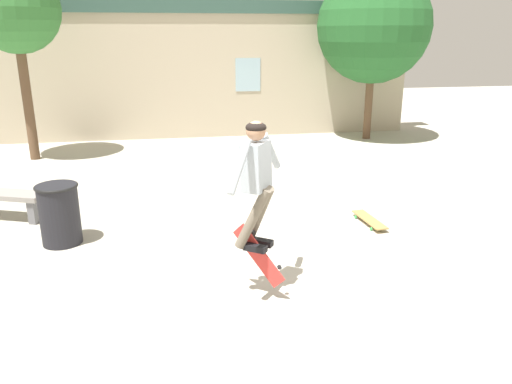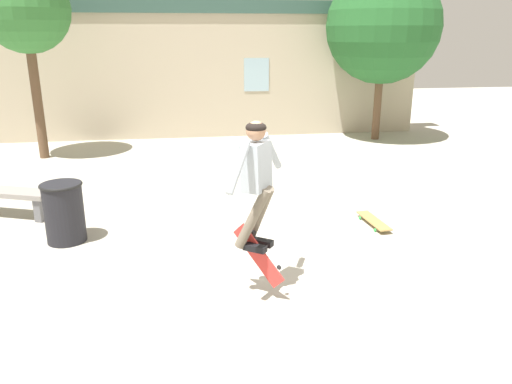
{
  "view_description": "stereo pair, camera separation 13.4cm",
  "coord_description": "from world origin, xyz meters",
  "px_view_note": "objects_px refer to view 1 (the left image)",
  "views": [
    {
      "loc": [
        -1.1,
        -5.22,
        2.87
      ],
      "look_at": [
        -0.19,
        -0.16,
        1.21
      ],
      "focal_mm": 35.0,
      "sensor_mm": 36.0,
      "label": 1
    },
    {
      "loc": [
        -0.97,
        -5.24,
        2.87
      ],
      "look_at": [
        -0.19,
        -0.16,
        1.21
      ],
      "focal_mm": 35.0,
      "sensor_mm": 36.0,
      "label": 2
    }
  ],
  "objects_px": {
    "tree_right": "(374,26)",
    "skateboard_resting": "(370,220)",
    "tree_left": "(15,10)",
    "trash_bin": "(59,213)",
    "skateboard_flipping": "(259,255)",
    "skater": "(256,174)"
  },
  "relations": [
    {
      "from": "tree_right",
      "to": "skateboard_resting",
      "type": "relative_size",
      "value": 5.21
    },
    {
      "from": "tree_right",
      "to": "tree_left",
      "type": "xyz_separation_m",
      "value": [
        -8.63,
        -0.88,
        0.31
      ]
    },
    {
      "from": "trash_bin",
      "to": "skateboard_flipping",
      "type": "distance_m",
      "value": 3.14
    },
    {
      "from": "tree_left",
      "to": "skateboard_flipping",
      "type": "distance_m",
      "value": 8.74
    },
    {
      "from": "tree_left",
      "to": "trash_bin",
      "type": "distance_m",
      "value": 6.21
    },
    {
      "from": "skateboard_flipping",
      "to": "trash_bin",
      "type": "bearing_deg",
      "value": -174.82
    },
    {
      "from": "trash_bin",
      "to": "tree_left",
      "type": "bearing_deg",
      "value": 106.45
    },
    {
      "from": "tree_left",
      "to": "skateboard_flipping",
      "type": "height_order",
      "value": "tree_left"
    },
    {
      "from": "tree_left",
      "to": "trash_bin",
      "type": "bearing_deg",
      "value": -73.55
    },
    {
      "from": "skateboard_resting",
      "to": "skater",
      "type": "bearing_deg",
      "value": 125.17
    },
    {
      "from": "tree_left",
      "to": "skater",
      "type": "bearing_deg",
      "value": -60.65
    },
    {
      "from": "skater",
      "to": "skateboard_flipping",
      "type": "height_order",
      "value": "skater"
    },
    {
      "from": "skateboard_flipping",
      "to": "skateboard_resting",
      "type": "xyz_separation_m",
      "value": [
        2.1,
        1.85,
        -0.41
      ]
    },
    {
      "from": "trash_bin",
      "to": "skateboard_resting",
      "type": "xyz_separation_m",
      "value": [
        4.58,
        -0.07,
        -0.38
      ]
    },
    {
      "from": "tree_right",
      "to": "skateboard_flipping",
      "type": "relative_size",
      "value": 6.6
    },
    {
      "from": "skater",
      "to": "tree_left",
      "type": "bearing_deg",
      "value": 154.58
    },
    {
      "from": "tree_left",
      "to": "trash_bin",
      "type": "height_order",
      "value": "tree_left"
    },
    {
      "from": "skater",
      "to": "skateboard_flipping",
      "type": "xyz_separation_m",
      "value": [
        0.02,
        -0.06,
        -0.93
      ]
    },
    {
      "from": "skateboard_resting",
      "to": "tree_right",
      "type": "bearing_deg",
      "value": -26.64
    },
    {
      "from": "skater",
      "to": "skateboard_flipping",
      "type": "distance_m",
      "value": 0.93
    },
    {
      "from": "tree_right",
      "to": "trash_bin",
      "type": "relative_size",
      "value": 5.22
    },
    {
      "from": "tree_right",
      "to": "skateboard_resting",
      "type": "bearing_deg",
      "value": -111.67
    }
  ]
}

